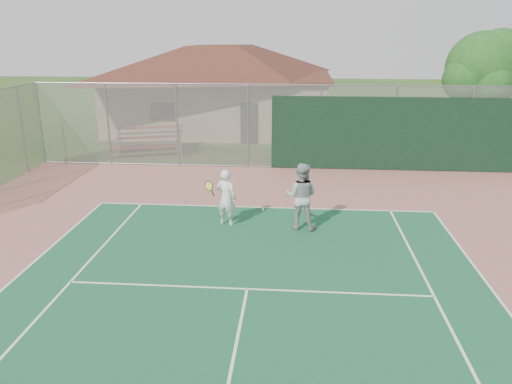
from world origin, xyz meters
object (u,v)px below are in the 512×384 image
tree (484,70)px  player_grey_back (301,197)px  bleachers (149,140)px  player_white_front (226,198)px  clubhouse (221,79)px

tree → player_grey_back: 15.16m
bleachers → tree: (16.07, 2.78, 3.15)m
player_grey_back → player_white_front: bearing=6.4°
clubhouse → bleachers: bearing=-111.9°
clubhouse → player_grey_back: bearing=-73.1°
clubhouse → tree: tree is taller
clubhouse → bleachers: size_ratio=3.75×
bleachers → player_white_front: (4.99, -9.10, 0.26)m
clubhouse → tree: bearing=-14.4°
bleachers → player_grey_back: 11.70m
tree → player_white_front: bearing=-133.0°
tree → player_white_front: tree is taller
player_white_front → player_grey_back: 2.22m
tree → clubhouse: bearing=165.1°
clubhouse → player_white_front: (2.38, -15.45, -2.04)m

